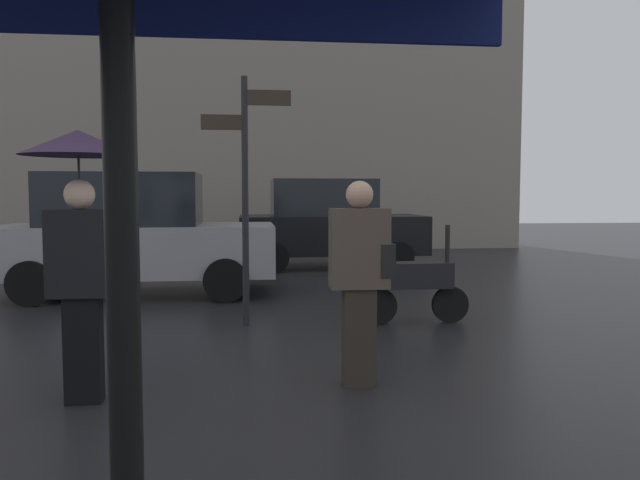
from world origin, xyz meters
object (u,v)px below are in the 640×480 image
at_px(parked_scooter, 411,280).
at_px(parked_car_left, 328,223).
at_px(pedestrian_with_bag, 361,270).
at_px(parked_car_right, 134,234).
at_px(pedestrian_with_umbrella, 80,206).
at_px(street_signpost, 246,176).

distance_m(parked_scooter, parked_car_left, 6.26).
height_order(pedestrian_with_bag, parked_car_right, parked_car_right).
relative_size(parked_scooter, parked_car_left, 0.34).
relative_size(pedestrian_with_bag, parked_car_right, 0.40).
relative_size(pedestrian_with_umbrella, parked_car_left, 0.52).
xyz_separation_m(pedestrian_with_umbrella, parked_scooter, (3.31, 2.63, -0.98)).
xyz_separation_m(parked_scooter, street_signpost, (-2.04, 0.10, 1.28)).
distance_m(pedestrian_with_umbrella, parked_scooter, 4.34).
bearing_deg(parked_car_left, street_signpost, -89.45).
distance_m(pedestrian_with_umbrella, parked_car_left, 9.41).
distance_m(parked_scooter, parked_car_right, 4.71).
bearing_deg(parked_car_right, street_signpost, 118.83).
xyz_separation_m(parked_scooter, parked_car_right, (-3.82, 2.71, 0.43)).
bearing_deg(parked_car_left, pedestrian_with_bag, -78.62).
bearing_deg(parked_car_left, pedestrian_with_umbrella, -92.08).
bearing_deg(pedestrian_with_bag, parked_scooter, -123.53).
height_order(parked_scooter, parked_car_left, parked_car_left).
relative_size(pedestrian_with_umbrella, pedestrian_with_bag, 1.22).
distance_m(parked_scooter, street_signpost, 2.41).
bearing_deg(parked_car_right, pedestrian_with_umbrella, 90.08).
xyz_separation_m(parked_car_left, parked_car_right, (-3.60, -3.53, 0.01)).
bearing_deg(street_signpost, parked_car_left, 73.46).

